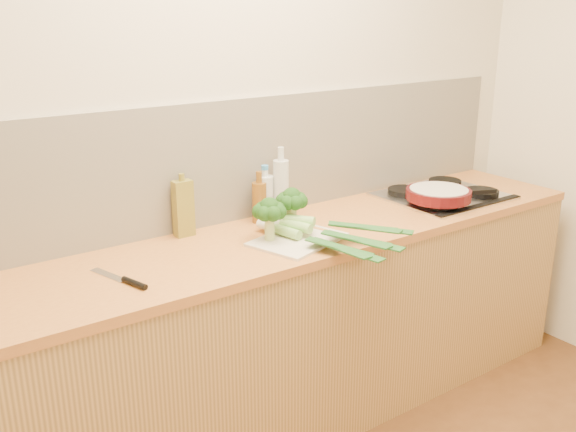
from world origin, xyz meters
name	(u,v)px	position (x,y,z in m)	size (l,w,h in m)	color
room_shell	(238,161)	(0.00, 1.49, 1.17)	(3.50, 3.50, 3.50)	beige
counter	(277,333)	(0.00, 1.20, 0.45)	(3.20, 0.62, 0.90)	tan
gas_hob	(444,194)	(1.02, 1.20, 0.91)	(0.58, 0.50, 0.04)	silver
chopping_board	(298,240)	(0.05, 1.11, 0.91)	(0.37, 0.27, 0.01)	beige
broccoli_left	(269,211)	(-0.06, 1.16, 1.03)	(0.14, 0.14, 0.18)	#ADC371
broccoli_right	(292,201)	(0.09, 1.21, 1.04)	(0.14, 0.14, 0.18)	#ADC371
leek_front	(303,237)	(0.04, 1.06, 0.93)	(0.18, 0.63, 0.04)	white
leek_mid	(312,229)	(0.09, 1.07, 0.95)	(0.26, 0.64, 0.04)	white
leek_back	(318,222)	(0.13, 1.08, 0.97)	(0.40, 0.55, 0.04)	white
chefs_knife	(128,281)	(-0.69, 1.11, 0.91)	(0.11, 0.29, 0.02)	silver
skillet	(439,194)	(0.87, 1.09, 0.97)	(0.43, 0.31, 0.05)	#490C0F
oil_tin	(183,208)	(-0.30, 1.44, 1.02)	(0.08, 0.05, 0.27)	olive
glass_bottle	(281,189)	(0.16, 1.39, 1.04)	(0.07, 0.07, 0.33)	silver
amber_bottle	(259,201)	(0.05, 1.40, 1.00)	(0.06, 0.06, 0.23)	brown
water_bottle	(265,199)	(0.09, 1.42, 1.00)	(0.08, 0.08, 0.23)	silver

